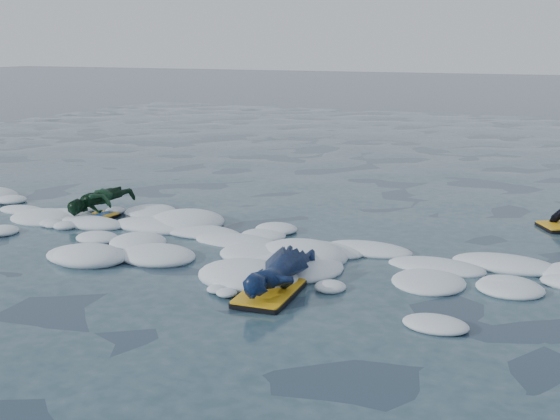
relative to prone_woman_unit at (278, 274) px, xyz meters
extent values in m
plane|color=#172C39|center=(-1.14, 0.18, -0.20)|extent=(120.00, 120.00, 0.00)
cube|color=black|center=(0.00, -0.22, -0.17)|extent=(0.63, 1.05, 0.05)
cube|color=#EFA914|center=(0.00, -0.22, -0.13)|extent=(0.61, 1.03, 0.02)
imported|color=#0B2052|center=(0.00, 0.03, 0.02)|extent=(0.62, 1.55, 0.36)
cube|color=black|center=(-3.98, 1.73, -0.17)|extent=(0.49, 0.81, 0.04)
cube|color=#EFA914|center=(-3.98, 1.73, -0.15)|extent=(0.47, 0.80, 0.01)
cube|color=#174DAD|center=(-3.98, 1.73, -0.14)|extent=(0.20, 0.75, 0.00)
imported|color=#103C1F|center=(-3.98, 1.93, 0.04)|extent=(0.80, 1.27, 0.45)
camera|label=1|loc=(3.11, -6.81, 2.52)|focal=45.00mm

